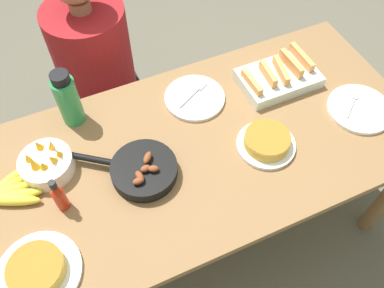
{
  "coord_description": "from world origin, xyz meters",
  "views": [
    {
      "loc": [
        -0.35,
        -0.78,
        1.99
      ],
      "look_at": [
        0.0,
        0.0,
        0.77
      ],
      "focal_mm": 38.0,
      "sensor_mm": 36.0,
      "label": 1
    }
  ],
  "objects_px": {
    "banana_bunch": "(9,193)",
    "hot_sauce_bottle": "(59,196)",
    "skillet": "(143,170)",
    "fruit_bowl_mango": "(47,164)",
    "melon_tray": "(279,77)",
    "empty_plate_near_front": "(359,109)",
    "frittata_plate_side": "(37,271)",
    "empty_plate_far_left": "(195,98)",
    "frittata_plate_center": "(267,142)",
    "water_bottle": "(68,99)",
    "person_figure": "(101,85)"
  },
  "relations": [
    {
      "from": "banana_bunch",
      "to": "hot_sauce_bottle",
      "type": "xyz_separation_m",
      "value": [
        0.16,
        -0.12,
        0.05
      ]
    },
    {
      "from": "skillet",
      "to": "fruit_bowl_mango",
      "type": "height_order",
      "value": "fruit_bowl_mango"
    },
    {
      "from": "melon_tray",
      "to": "skillet",
      "type": "bearing_deg",
      "value": -163.96
    },
    {
      "from": "empty_plate_near_front",
      "to": "fruit_bowl_mango",
      "type": "xyz_separation_m",
      "value": [
        -1.19,
        0.23,
        0.03
      ]
    },
    {
      "from": "frittata_plate_side",
      "to": "empty_plate_far_left",
      "type": "xyz_separation_m",
      "value": [
        0.73,
        0.45,
        -0.02
      ]
    },
    {
      "from": "frittata_plate_side",
      "to": "hot_sauce_bottle",
      "type": "relative_size",
      "value": 1.65
    },
    {
      "from": "hot_sauce_bottle",
      "to": "skillet",
      "type": "bearing_deg",
      "value": 1.5
    },
    {
      "from": "empty_plate_far_left",
      "to": "skillet",
      "type": "bearing_deg",
      "value": -141.53
    },
    {
      "from": "melon_tray",
      "to": "fruit_bowl_mango",
      "type": "height_order",
      "value": "fruit_bowl_mango"
    },
    {
      "from": "melon_tray",
      "to": "empty_plate_near_front",
      "type": "distance_m",
      "value": 0.35
    },
    {
      "from": "frittata_plate_center",
      "to": "fruit_bowl_mango",
      "type": "xyz_separation_m",
      "value": [
        -0.76,
        0.23,
        0.01
      ]
    },
    {
      "from": "fruit_bowl_mango",
      "to": "water_bottle",
      "type": "xyz_separation_m",
      "value": [
        0.14,
        0.19,
        0.08
      ]
    },
    {
      "from": "banana_bunch",
      "to": "fruit_bowl_mango",
      "type": "relative_size",
      "value": 1.09
    },
    {
      "from": "banana_bunch",
      "to": "person_figure",
      "type": "relative_size",
      "value": 0.17
    },
    {
      "from": "water_bottle",
      "to": "person_figure",
      "type": "xyz_separation_m",
      "value": [
        0.17,
        0.38,
        -0.37
      ]
    },
    {
      "from": "hot_sauce_bottle",
      "to": "empty_plate_far_left",
      "type": "bearing_deg",
      "value": 23.08
    },
    {
      "from": "melon_tray",
      "to": "frittata_plate_center",
      "type": "xyz_separation_m",
      "value": [
        -0.21,
        -0.27,
        -0.01
      ]
    },
    {
      "from": "banana_bunch",
      "to": "water_bottle",
      "type": "bearing_deg",
      "value": 39.98
    },
    {
      "from": "banana_bunch",
      "to": "empty_plate_far_left",
      "type": "height_order",
      "value": "banana_bunch"
    },
    {
      "from": "frittata_plate_side",
      "to": "empty_plate_far_left",
      "type": "height_order",
      "value": "frittata_plate_side"
    },
    {
      "from": "fruit_bowl_mango",
      "to": "hot_sauce_bottle",
      "type": "distance_m",
      "value": 0.17
    },
    {
      "from": "skillet",
      "to": "frittata_plate_side",
      "type": "bearing_deg",
      "value": 62.43
    },
    {
      "from": "frittata_plate_center",
      "to": "melon_tray",
      "type": "bearing_deg",
      "value": 51.48
    },
    {
      "from": "frittata_plate_center",
      "to": "person_figure",
      "type": "relative_size",
      "value": 0.19
    },
    {
      "from": "melon_tray",
      "to": "frittata_plate_side",
      "type": "bearing_deg",
      "value": -159.95
    },
    {
      "from": "empty_plate_far_left",
      "to": "fruit_bowl_mango",
      "type": "bearing_deg",
      "value": -171.44
    },
    {
      "from": "melon_tray",
      "to": "empty_plate_far_left",
      "type": "distance_m",
      "value": 0.36
    },
    {
      "from": "melon_tray",
      "to": "frittata_plate_side",
      "type": "relative_size",
      "value": 1.22
    },
    {
      "from": "fruit_bowl_mango",
      "to": "water_bottle",
      "type": "relative_size",
      "value": 0.77
    },
    {
      "from": "skillet",
      "to": "frittata_plate_center",
      "type": "height_order",
      "value": "skillet"
    },
    {
      "from": "skillet",
      "to": "fruit_bowl_mango",
      "type": "xyz_separation_m",
      "value": [
        -0.3,
        0.16,
        0.01
      ]
    },
    {
      "from": "empty_plate_far_left",
      "to": "hot_sauce_bottle",
      "type": "xyz_separation_m",
      "value": [
        -0.6,
        -0.26,
        0.06
      ]
    },
    {
      "from": "empty_plate_near_front",
      "to": "banana_bunch",
      "type": "bearing_deg",
      "value": 172.31
    },
    {
      "from": "empty_plate_near_front",
      "to": "frittata_plate_side",
      "type": "bearing_deg",
      "value": -174.3
    },
    {
      "from": "frittata_plate_center",
      "to": "skillet",
      "type": "bearing_deg",
      "value": 171.06
    },
    {
      "from": "empty_plate_near_front",
      "to": "person_figure",
      "type": "bearing_deg",
      "value": 137.41
    },
    {
      "from": "water_bottle",
      "to": "frittata_plate_side",
      "type": "bearing_deg",
      "value": -114.86
    },
    {
      "from": "skillet",
      "to": "empty_plate_near_front",
      "type": "relative_size",
      "value": 1.35
    },
    {
      "from": "frittata_plate_center",
      "to": "empty_plate_near_front",
      "type": "distance_m",
      "value": 0.43
    },
    {
      "from": "skillet",
      "to": "empty_plate_far_left",
      "type": "distance_m",
      "value": 0.4
    },
    {
      "from": "skillet",
      "to": "frittata_plate_side",
      "type": "xyz_separation_m",
      "value": [
        -0.41,
        -0.2,
        -0.0
      ]
    },
    {
      "from": "fruit_bowl_mango",
      "to": "hot_sauce_bottle",
      "type": "height_order",
      "value": "hot_sauce_bottle"
    },
    {
      "from": "frittata_plate_center",
      "to": "frittata_plate_side",
      "type": "relative_size",
      "value": 0.84
    },
    {
      "from": "hot_sauce_bottle",
      "to": "frittata_plate_center",
      "type": "bearing_deg",
      "value": -4.95
    },
    {
      "from": "empty_plate_far_left",
      "to": "person_figure",
      "type": "bearing_deg",
      "value": 121.85
    },
    {
      "from": "banana_bunch",
      "to": "person_figure",
      "type": "distance_m",
      "value": 0.82
    },
    {
      "from": "frittata_plate_center",
      "to": "banana_bunch",
      "type": "bearing_deg",
      "value": 168.79
    },
    {
      "from": "frittata_plate_center",
      "to": "frittata_plate_side",
      "type": "xyz_separation_m",
      "value": [
        -0.88,
        -0.13,
        -0.0
      ]
    },
    {
      "from": "frittata_plate_center",
      "to": "frittata_plate_side",
      "type": "distance_m",
      "value": 0.89
    },
    {
      "from": "banana_bunch",
      "to": "hot_sauce_bottle",
      "type": "relative_size",
      "value": 1.29
    }
  ]
}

